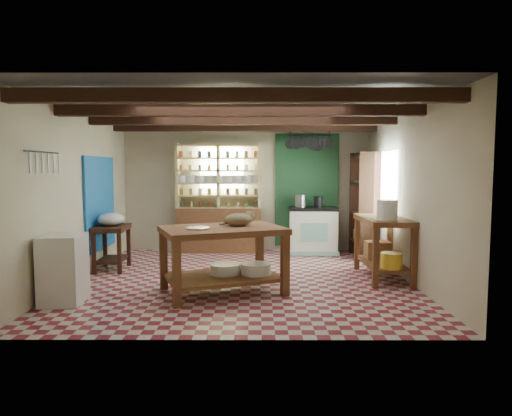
{
  "coord_description": "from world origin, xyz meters",
  "views": [
    {
      "loc": [
        0.24,
        -6.89,
        1.7
      ],
      "look_at": [
        0.21,
        0.3,
        1.07
      ],
      "focal_mm": 32.0,
      "sensor_mm": 36.0,
      "label": 1
    }
  ],
  "objects_px": {
    "stove": "(313,230)",
    "white_cabinet": "(63,269)",
    "work_table": "(223,260)",
    "prep_table": "(112,248)",
    "cat": "(239,220)",
    "right_counter": "(383,248)"
  },
  "relations": [
    {
      "from": "right_counter",
      "to": "cat",
      "type": "distance_m",
      "value": 2.37
    },
    {
      "from": "white_cabinet",
      "to": "cat",
      "type": "distance_m",
      "value": 2.35
    },
    {
      "from": "right_counter",
      "to": "prep_table",
      "type": "bearing_deg",
      "value": 172.82
    },
    {
      "from": "white_cabinet",
      "to": "right_counter",
      "type": "height_order",
      "value": "right_counter"
    },
    {
      "from": "work_table",
      "to": "white_cabinet",
      "type": "distance_m",
      "value": 2.04
    },
    {
      "from": "work_table",
      "to": "prep_table",
      "type": "xyz_separation_m",
      "value": [
        -1.96,
        1.38,
        -0.08
      ]
    },
    {
      "from": "prep_table",
      "to": "right_counter",
      "type": "xyz_separation_m",
      "value": [
        4.38,
        -0.55,
        0.1
      ]
    },
    {
      "from": "right_counter",
      "to": "white_cabinet",
      "type": "bearing_deg",
      "value": -163.45
    },
    {
      "from": "work_table",
      "to": "prep_table",
      "type": "distance_m",
      "value": 2.4
    },
    {
      "from": "prep_table",
      "to": "white_cabinet",
      "type": "relative_size",
      "value": 0.86
    },
    {
      "from": "white_cabinet",
      "to": "right_counter",
      "type": "xyz_separation_m",
      "value": [
        4.4,
        1.31,
        0.04
      ]
    },
    {
      "from": "stove",
      "to": "white_cabinet",
      "type": "bearing_deg",
      "value": -133.98
    },
    {
      "from": "white_cabinet",
      "to": "cat",
      "type": "relative_size",
      "value": 2.21
    },
    {
      "from": "cat",
      "to": "work_table",
      "type": "bearing_deg",
      "value": -178.69
    },
    {
      "from": "stove",
      "to": "right_counter",
      "type": "bearing_deg",
      "value": -65.44
    },
    {
      "from": "stove",
      "to": "prep_table",
      "type": "xyz_separation_m",
      "value": [
        -3.54,
        -1.52,
        -0.09
      ]
    },
    {
      "from": "stove",
      "to": "prep_table",
      "type": "relative_size",
      "value": 1.27
    },
    {
      "from": "stove",
      "to": "white_cabinet",
      "type": "xyz_separation_m",
      "value": [
        -3.56,
        -3.38,
        -0.03
      ]
    },
    {
      "from": "work_table",
      "to": "right_counter",
      "type": "bearing_deg",
      "value": -2.38
    },
    {
      "from": "work_table",
      "to": "right_counter",
      "type": "distance_m",
      "value": 2.56
    },
    {
      "from": "work_table",
      "to": "white_cabinet",
      "type": "xyz_separation_m",
      "value": [
        -1.98,
        -0.48,
        -0.02
      ]
    },
    {
      "from": "stove",
      "to": "work_table",
      "type": "bearing_deg",
      "value": -116.09
    }
  ]
}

